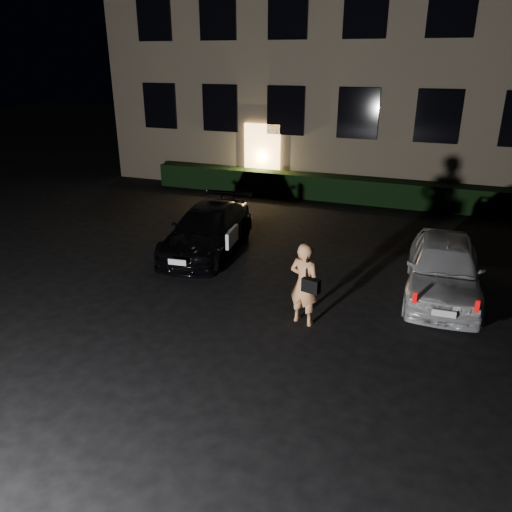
% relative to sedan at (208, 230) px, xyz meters
% --- Properties ---
extents(ground, '(80.00, 80.00, 0.00)m').
position_rel_sedan_xyz_m(ground, '(2.60, -4.30, -0.59)').
color(ground, black).
rests_on(ground, ground).
extents(building, '(20.00, 8.11, 12.00)m').
position_rel_sedan_xyz_m(building, '(2.60, 10.68, 5.41)').
color(building, '#736952').
rests_on(building, ground).
extents(hedge, '(15.00, 0.70, 0.85)m').
position_rel_sedan_xyz_m(hedge, '(2.60, 6.20, -0.17)').
color(hedge, black).
rests_on(hedge, ground).
extents(sedan, '(2.11, 4.25, 1.18)m').
position_rel_sedan_xyz_m(sedan, '(0.00, 0.00, 0.00)').
color(sedan, black).
rests_on(sedan, ground).
extents(hatch, '(1.64, 3.81, 1.28)m').
position_rel_sedan_xyz_m(hatch, '(5.87, -0.62, 0.05)').
color(hatch, silver).
rests_on(hatch, ground).
extents(man, '(0.70, 0.54, 1.66)m').
position_rel_sedan_xyz_m(man, '(3.41, -2.84, 0.24)').
color(man, '#F09F64').
rests_on(man, ground).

